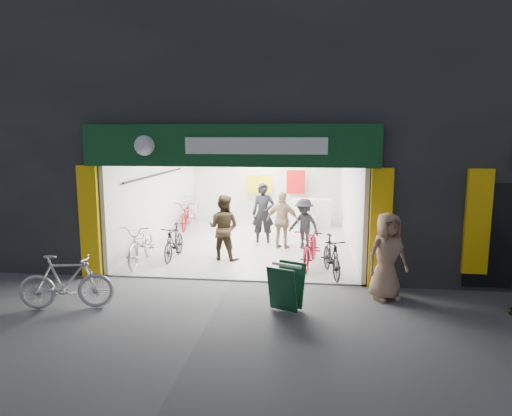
% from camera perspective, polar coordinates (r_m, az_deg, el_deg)
% --- Properties ---
extents(ground, '(60.00, 60.00, 0.00)m').
position_cam_1_polar(ground, '(10.46, -3.21, -9.13)').
color(ground, '#56565B').
rests_on(ground, ground).
extents(building, '(17.00, 10.27, 8.00)m').
position_cam_1_polar(building, '(14.83, 3.64, 13.12)').
color(building, '#232326').
rests_on(building, ground).
extents(bike_left_front, '(0.88, 2.10, 1.07)m').
position_cam_1_polar(bike_left_front, '(12.03, -14.12, -4.31)').
color(bike_left_front, '#ADADB2').
rests_on(bike_left_front, ground).
extents(bike_left_midfront, '(0.46, 1.58, 0.95)m').
position_cam_1_polar(bike_left_midfront, '(12.27, -10.23, -4.22)').
color(bike_left_midfront, black).
rests_on(bike_left_midfront, ground).
extents(bike_left_midback, '(0.85, 1.97, 1.00)m').
position_cam_1_polar(bike_left_midback, '(16.15, -8.55, -0.87)').
color(bike_left_midback, maroon).
rests_on(bike_left_midback, ground).
extents(bike_left_back, '(0.71, 2.02, 1.19)m').
position_cam_1_polar(bike_left_back, '(16.99, -7.76, -0.04)').
color(bike_left_back, silver).
rests_on(bike_left_back, ground).
extents(bike_right_front, '(0.73, 1.66, 0.96)m').
position_cam_1_polar(bike_right_front, '(10.82, 9.42, -5.97)').
color(bike_right_front, black).
rests_on(bike_right_front, ground).
extents(bike_right_mid, '(0.91, 1.95, 0.99)m').
position_cam_1_polar(bike_right_mid, '(11.58, 6.88, -4.84)').
color(bike_right_mid, maroon).
rests_on(bike_right_mid, ground).
extents(bike_right_back, '(0.76, 1.77, 1.03)m').
position_cam_1_polar(bike_right_back, '(15.68, 6.89, -1.09)').
color(bike_right_back, '#A9A9AE').
rests_on(bike_right_back, ground).
extents(parked_bike, '(1.82, 0.84, 1.06)m').
position_cam_1_polar(parked_bike, '(9.44, -22.63, -8.51)').
color(parked_bike, '#B7B7BC').
rests_on(parked_bike, ground).
extents(customer_a, '(0.69, 0.46, 1.85)m').
position_cam_1_polar(customer_a, '(13.77, 0.91, -0.71)').
color(customer_a, black).
rests_on(customer_a, ground).
extents(customer_b, '(0.98, 0.84, 1.75)m').
position_cam_1_polar(customer_b, '(11.95, -4.08, -2.49)').
color(customer_b, '#392A1A').
rests_on(customer_b, ground).
extents(customer_c, '(1.11, 0.97, 1.49)m').
position_cam_1_polar(customer_c, '(13.13, 6.02, -2.04)').
color(customer_c, black).
rests_on(customer_c, ground).
extents(customer_d, '(1.06, 0.66, 1.68)m').
position_cam_1_polar(customer_d, '(13.08, 3.36, -1.62)').
color(customer_d, '#967457').
rests_on(customer_d, ground).
extents(pedestrian_near, '(1.02, 0.87, 1.77)m').
position_cam_1_polar(pedestrian_near, '(9.50, 16.07, -5.82)').
color(pedestrian_near, '#9C755A').
rests_on(pedestrian_near, ground).
extents(sandwich_board, '(0.74, 0.75, 0.87)m').
position_cam_1_polar(sandwich_board, '(8.69, 3.83, -9.67)').
color(sandwich_board, '#0D361E').
rests_on(sandwich_board, ground).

